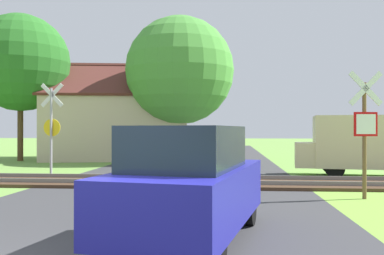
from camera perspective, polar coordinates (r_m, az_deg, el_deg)
road_asphalt at (r=6.93m, az=-10.06°, el=-14.68°), size 8.14×80.00×0.01m
rail_track at (r=13.66m, az=-2.46°, el=-7.31°), size 60.00×2.60×0.22m
stop_sign_near at (r=11.44m, az=22.06°, el=0.05°), size 0.87×0.20×3.19m
crossing_sign_far at (r=16.32m, az=-18.23°, el=0.43°), size 0.88×0.15×3.42m
house at (r=25.74m, az=-9.81°, el=0.31°), size 9.08×7.23×5.67m
tree_center at (r=23.46m, az=-1.65°, el=7.61°), size 5.88×5.88×7.90m
tree_left at (r=25.72m, az=-21.90°, el=8.01°), size 5.37×5.37×8.12m
mail_truck at (r=16.93m, az=22.48°, el=-1.92°), size 5.11×2.52×2.24m
parked_car at (r=6.62m, az=-0.25°, el=-7.52°), size 2.40×4.25×1.78m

